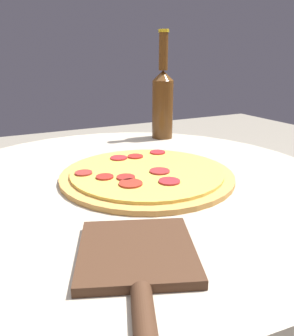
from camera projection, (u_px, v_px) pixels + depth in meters
The scene contains 4 objects.
table at pixel (131, 266), 0.72m from camera, with size 0.83×0.83×0.76m.
pizza at pixel (147, 174), 0.65m from camera, with size 0.34×0.34×0.02m.
beer_bottle at pixel (163, 100), 0.94m from camera, with size 0.06×0.06×0.30m.
pizza_paddle at pixel (138, 265), 0.37m from camera, with size 0.18×0.28×0.02m.
Camera 1 is at (-0.24, -0.56, 0.99)m, focal length 35.00 mm.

